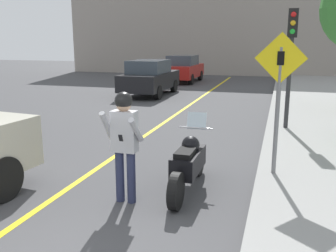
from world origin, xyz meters
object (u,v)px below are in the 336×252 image
motorcycle (189,163)px  parked_car_red (183,68)px  crossing_sign (279,91)px  traffic_light (291,46)px  person_biker (124,135)px  parked_car_black (150,77)px

motorcycle → parked_car_red: parked_car_red is taller
crossing_sign → traffic_light: (0.23, 4.00, 0.74)m
motorcycle → parked_car_red: 17.69m
person_biker → parked_car_red: (-3.68, 17.86, -0.27)m
motorcycle → crossing_sign: 2.08m
parked_car_black → parked_car_red: bearing=89.3°
motorcycle → person_biker: person_biker is taller
motorcycle → parked_car_black: parked_car_black is taller
parked_car_red → parked_car_black: bearing=-90.7°
traffic_light → parked_car_red: bearing=117.0°
person_biker → parked_car_black: 12.34m
motorcycle → parked_car_black: 11.92m
crossing_sign → parked_car_red: crossing_sign is taller
motorcycle → parked_car_red: bearing=104.9°
motorcycle → traffic_light: (1.66, 4.90, 1.95)m
person_biker → parked_car_red: size_ratio=0.43×
crossing_sign → parked_car_black: size_ratio=0.61×
parked_car_black → crossing_sign: bearing=-59.1°
person_biker → traffic_light: 6.35m
person_biker → crossing_sign: crossing_sign is taller
crossing_sign → parked_car_red: (-5.97, 16.19, -0.85)m
person_biker → crossing_sign: bearing=36.2°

